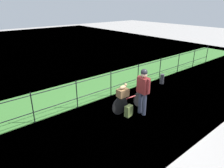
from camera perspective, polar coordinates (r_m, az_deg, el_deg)
name	(u,v)px	position (r m, az deg, el deg)	size (l,w,h in m)	color
ground_plane	(132,123)	(6.85, 5.67, -11.01)	(60.00, 60.00, 0.00)	#9E9993
grass_strip	(80,92)	(9.18, -9.12, -2.12)	(27.00, 2.40, 0.03)	#38702D
harbor_water	(15,53)	(17.97, -25.64, 7.89)	(30.00, 30.00, 0.00)	#60849E
iron_fence	(95,87)	(7.98, -4.86, -0.77)	(18.04, 0.04, 1.12)	black
bicycle_main	(130,102)	(7.46, 5.11, -4.94)	(1.67, 0.17, 0.67)	black
wooden_crate	(123,93)	(7.05, 3.04, -2.48)	(0.39, 0.27, 0.28)	brown
terrier_dog	(123,87)	(6.97, 3.23, -0.81)	(0.32, 0.15, 0.18)	tan
cyclist_person	(143,88)	(7.00, 8.77, -1.10)	(0.28, 0.54, 1.68)	#383D51
backpack_on_paving	(129,111)	(7.15, 4.69, -7.57)	(0.28, 0.18, 0.40)	olive
mooring_bollard	(162,79)	(10.20, 13.89, 1.39)	(0.20, 0.20, 0.49)	#38383D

